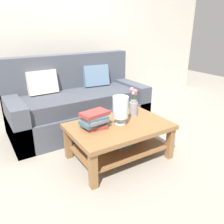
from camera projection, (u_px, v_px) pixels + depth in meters
ground_plane at (113, 145)px, 2.96m from camera, size 10.00×10.00×0.00m
back_wall at (60, 32)px, 3.78m from camera, size 6.40×0.12×2.70m
couch at (77, 104)px, 3.38m from camera, size 1.97×0.90×1.06m
coffee_table at (119, 134)px, 2.59m from camera, size 1.11×0.74×0.43m
book_stack_main at (95, 119)px, 2.44m from camera, size 0.32×0.25×0.18m
glass_hurricane_vase at (120, 108)px, 2.49m from camera, size 0.17×0.17×0.32m
flower_pitcher at (133, 104)px, 2.77m from camera, size 0.10×0.11×0.35m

